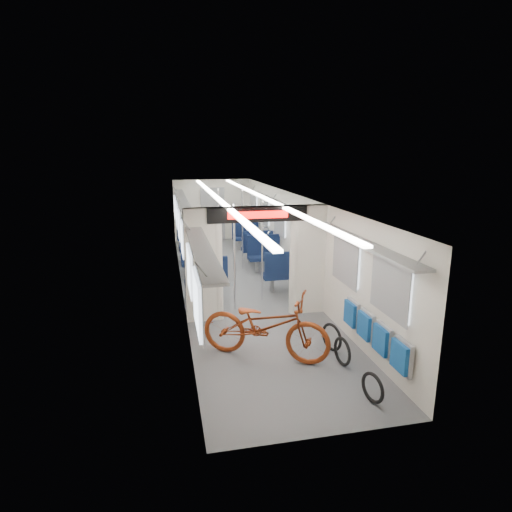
# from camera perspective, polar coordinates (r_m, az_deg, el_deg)

# --- Properties ---
(carriage) EXTENTS (12.00, 12.02, 2.31)m
(carriage) POSITION_cam_1_polar(r_m,az_deg,el_deg) (10.29, -1.95, 3.44)
(carriage) COLOR #515456
(carriage) RESTS_ON ground
(bicycle) EXTENTS (2.27, 1.73, 1.15)m
(bicycle) POSITION_cam_1_polar(r_m,az_deg,el_deg) (7.13, 1.24, -9.25)
(bicycle) COLOR maroon
(bicycle) RESTS_ON ground
(flip_bench) EXTENTS (0.12, 2.08, 0.49)m
(flip_bench) POSITION_cam_1_polar(r_m,az_deg,el_deg) (7.11, 15.42, -9.81)
(flip_bench) COLOR gray
(flip_bench) RESTS_ON carriage
(bike_hoop_a) EXTENTS (0.16, 0.44, 0.44)m
(bike_hoop_a) POSITION_cam_1_polar(r_m,az_deg,el_deg) (6.34, 15.26, -16.78)
(bike_hoop_a) COLOR black
(bike_hoop_a) RESTS_ON ground
(bike_hoop_b) EXTENTS (0.12, 0.48, 0.48)m
(bike_hoop_b) POSITION_cam_1_polar(r_m,az_deg,el_deg) (7.18, 11.42, -12.53)
(bike_hoop_b) COLOR black
(bike_hoop_b) RESTS_ON ground
(bike_hoop_c) EXTENTS (0.21, 0.49, 0.50)m
(bike_hoop_c) POSITION_cam_1_polar(r_m,az_deg,el_deg) (7.62, 10.05, -10.76)
(bike_hoop_c) COLOR black
(bike_hoop_c) RESTS_ON ground
(seat_bay_near_left) EXTENTS (0.96, 2.33, 1.18)m
(seat_bay_near_left) POSITION_cam_1_polar(r_m,az_deg,el_deg) (10.79, -7.19, -1.21)
(seat_bay_near_left) COLOR #0C1837
(seat_bay_near_left) RESTS_ON ground
(seat_bay_near_right) EXTENTS (0.95, 2.25, 1.15)m
(seat_bay_near_right) POSITION_cam_1_polar(r_m,az_deg,el_deg) (11.25, 2.25, -0.52)
(seat_bay_near_right) COLOR #0C1837
(seat_bay_near_right) RESTS_ON ground
(seat_bay_far_left) EXTENTS (0.94, 2.21, 1.14)m
(seat_bay_far_left) POSITION_cam_1_polar(r_m,az_deg,el_deg) (14.15, -8.44, 2.34)
(seat_bay_far_left) COLOR #0C1837
(seat_bay_far_left) RESTS_ON ground
(seat_bay_far_right) EXTENTS (0.93, 2.17, 1.13)m
(seat_bay_far_right) POSITION_cam_1_polar(r_m,az_deg,el_deg) (13.97, -0.64, 2.32)
(seat_bay_far_right) COLOR #0C1837
(seat_bay_far_right) RESTS_ON ground
(stanchion_near_left) EXTENTS (0.04, 0.04, 2.30)m
(stanchion_near_left) POSITION_cam_1_polar(r_m,az_deg,el_deg) (9.09, -2.88, -0.26)
(stanchion_near_left) COLOR silver
(stanchion_near_left) RESTS_ON ground
(stanchion_near_right) EXTENTS (0.04, 0.04, 2.30)m
(stanchion_near_right) POSITION_cam_1_polar(r_m,az_deg,el_deg) (9.63, 0.83, 0.57)
(stanchion_near_right) COLOR silver
(stanchion_near_right) RESTS_ON ground
(stanchion_far_left) EXTENTS (0.04, 0.04, 2.30)m
(stanchion_far_left) POSITION_cam_1_polar(r_m,az_deg,el_deg) (12.54, -4.92, 3.69)
(stanchion_far_left) COLOR silver
(stanchion_far_left) RESTS_ON ground
(stanchion_far_right) EXTENTS (0.04, 0.04, 2.30)m
(stanchion_far_right) POSITION_cam_1_polar(r_m,az_deg,el_deg) (12.27, -1.83, 3.49)
(stanchion_far_right) COLOR silver
(stanchion_far_right) RESTS_ON ground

